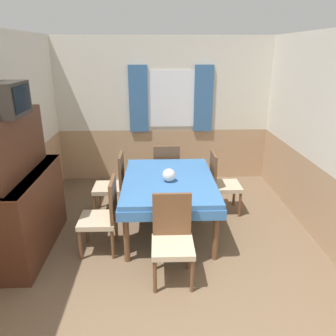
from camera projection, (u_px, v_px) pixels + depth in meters
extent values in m
cube|color=silver|center=(164.00, 85.00, 5.83)|extent=(4.26, 0.05, 1.65)
cube|color=tan|center=(164.00, 154.00, 6.27)|extent=(4.26, 0.05, 0.95)
cube|color=white|center=(171.00, 99.00, 5.89)|extent=(0.97, 0.01, 1.00)
cube|color=#386699|center=(138.00, 99.00, 5.85)|extent=(0.34, 0.03, 1.18)
cube|color=#386699|center=(203.00, 99.00, 5.89)|extent=(0.34, 0.03, 1.18)
cube|color=tan|center=(11.00, 211.00, 4.07)|extent=(0.05, 4.90, 0.95)
cube|color=tan|center=(320.00, 206.00, 4.20)|extent=(0.05, 4.90, 0.95)
cube|color=#386BA8|center=(169.00, 181.00, 4.35)|extent=(1.20, 1.64, 0.06)
cube|color=#386BA8|center=(169.00, 187.00, 4.39)|extent=(1.23, 1.67, 0.12)
cylinder|color=brown|center=(126.00, 235.00, 3.77)|extent=(0.07, 0.07, 0.69)
cylinder|color=brown|center=(216.00, 234.00, 3.81)|extent=(0.07, 0.07, 0.69)
cylinder|color=brown|center=(134.00, 185.00, 5.16)|extent=(0.07, 0.07, 0.69)
cylinder|color=brown|center=(200.00, 185.00, 5.19)|extent=(0.07, 0.07, 0.69)
cylinder|color=brown|center=(80.00, 245.00, 3.85)|extent=(0.04, 0.04, 0.39)
cylinder|color=brown|center=(87.00, 228.00, 4.21)|extent=(0.04, 0.04, 0.39)
cylinder|color=brown|center=(113.00, 244.00, 3.87)|extent=(0.04, 0.04, 0.39)
cylinder|color=brown|center=(116.00, 228.00, 4.22)|extent=(0.04, 0.04, 0.39)
cube|color=tan|center=(98.00, 220.00, 3.96)|extent=(0.44, 0.44, 0.06)
cube|color=brown|center=(113.00, 199.00, 3.88)|extent=(0.04, 0.42, 0.49)
cylinder|color=brown|center=(95.00, 207.00, 4.78)|extent=(0.04, 0.04, 0.39)
cylinder|color=brown|center=(99.00, 196.00, 5.14)|extent=(0.04, 0.04, 0.39)
cylinder|color=brown|center=(121.00, 207.00, 4.80)|extent=(0.04, 0.04, 0.39)
cylinder|color=brown|center=(123.00, 196.00, 5.15)|extent=(0.04, 0.04, 0.39)
cube|color=tan|center=(109.00, 188.00, 4.89)|extent=(0.44, 0.44, 0.06)
cube|color=brown|center=(121.00, 170.00, 4.81)|extent=(0.04, 0.42, 0.49)
cylinder|color=brown|center=(234.00, 194.00, 5.21)|extent=(0.04, 0.04, 0.39)
cylinder|color=brown|center=(240.00, 205.00, 4.86)|extent=(0.04, 0.04, 0.39)
cylinder|color=brown|center=(210.00, 194.00, 5.20)|extent=(0.04, 0.04, 0.39)
cylinder|color=brown|center=(214.00, 205.00, 4.84)|extent=(0.04, 0.04, 0.39)
cube|color=tan|center=(226.00, 186.00, 4.95)|extent=(0.44, 0.44, 0.06)
cube|color=brown|center=(213.00, 169.00, 4.85)|extent=(0.04, 0.42, 0.49)
cylinder|color=brown|center=(192.00, 276.00, 3.33)|extent=(0.04, 0.04, 0.39)
cylinder|color=brown|center=(155.00, 277.00, 3.32)|extent=(0.04, 0.04, 0.39)
cylinder|color=brown|center=(189.00, 254.00, 3.69)|extent=(0.04, 0.04, 0.39)
cylinder|color=brown|center=(155.00, 255.00, 3.67)|extent=(0.04, 0.04, 0.39)
cube|color=tan|center=(173.00, 247.00, 3.42)|extent=(0.44, 0.44, 0.06)
cube|color=brown|center=(172.00, 214.00, 3.52)|extent=(0.42, 0.04, 0.49)
cylinder|color=brown|center=(155.00, 181.00, 5.74)|extent=(0.04, 0.04, 0.39)
cylinder|color=brown|center=(177.00, 181.00, 5.75)|extent=(0.04, 0.04, 0.39)
cylinder|color=brown|center=(155.00, 190.00, 5.38)|extent=(0.04, 0.04, 0.39)
cylinder|color=brown|center=(178.00, 189.00, 5.39)|extent=(0.04, 0.04, 0.39)
cube|color=tan|center=(166.00, 173.00, 5.49)|extent=(0.44, 0.44, 0.06)
cube|color=brown|center=(167.00, 161.00, 5.21)|extent=(0.42, 0.04, 0.49)
cube|color=#4C2819|center=(29.00, 213.00, 3.96)|extent=(0.44, 1.47, 1.01)
cube|color=brown|center=(23.00, 174.00, 3.79)|extent=(0.46, 1.49, 0.02)
cube|color=#4C2819|center=(13.00, 145.00, 3.66)|extent=(0.24, 1.32, 0.70)
cube|color=#2D2823|center=(8.00, 99.00, 3.37)|extent=(0.28, 0.51, 0.35)
cube|color=black|center=(22.00, 99.00, 3.37)|extent=(0.01, 0.42, 0.27)
sphere|color=silver|center=(169.00, 175.00, 4.23)|extent=(0.17, 0.17, 0.17)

